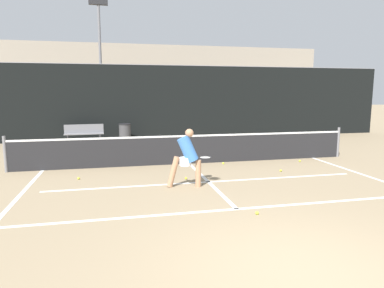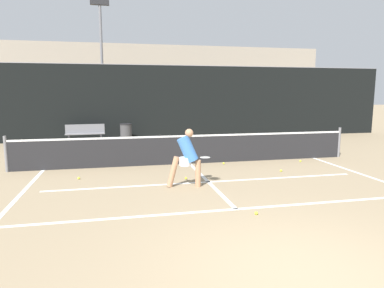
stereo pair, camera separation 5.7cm
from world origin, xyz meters
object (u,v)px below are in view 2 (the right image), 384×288
(player_practicing, at_px, (187,156))
(courtside_bench, at_px, (85,133))
(trash_bin, at_px, (126,133))
(parked_car, at_px, (203,122))

(player_practicing, relative_size, courtside_bench, 0.83)
(trash_bin, bearing_deg, parked_car, 35.56)
(courtside_bench, height_order, parked_car, parked_car)
(parked_car, bearing_deg, trash_bin, -144.44)
(courtside_bench, bearing_deg, player_practicing, -72.26)
(courtside_bench, relative_size, trash_bin, 2.03)
(player_practicing, height_order, courtside_bench, player_practicing)
(player_practicing, height_order, trash_bin, player_practicing)
(courtside_bench, xyz_separation_m, trash_bin, (1.83, 0.01, -0.04))
(player_practicing, distance_m, parked_car, 11.83)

